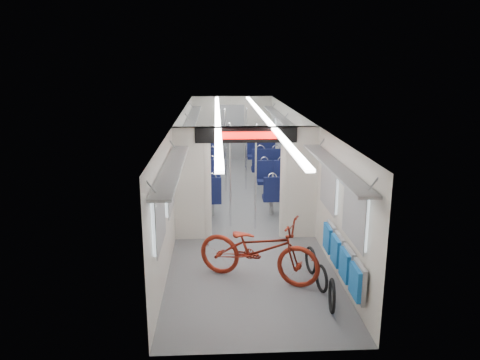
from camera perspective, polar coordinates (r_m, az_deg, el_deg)
The scene contains 14 objects.
carriage at distance 11.07m, azimuth 0.15°, elevation 3.65°, with size 12.00×12.02×2.31m.
bicycle at distance 7.80m, azimuth 2.23°, elevation -8.39°, with size 0.73×2.09×1.10m, color maroon.
flip_bench at distance 7.56m, azimuth 12.32°, elevation -9.23°, with size 0.12×2.12×0.53m.
bike_hoop_a at distance 7.11m, azimuth 11.14°, elevation -13.87°, with size 0.52×0.52×0.05m, color black.
bike_hoop_b at distance 7.66m, azimuth 9.91°, elevation -11.92°, with size 0.45×0.45×0.05m, color black.
bike_hoop_c at distance 8.24m, azimuth 8.61°, elevation -9.79°, with size 0.47×0.47×0.05m, color black.
seat_bay_near_left at distance 11.70m, azimuth -4.55°, elevation -0.64°, with size 0.90×2.04×1.09m.
seat_bay_near_right at distance 11.84m, azimuth 4.55°, elevation -0.55°, with size 0.88×1.92×1.05m.
seat_bay_far_left at distance 14.92m, azimuth -4.22°, elevation 2.68°, with size 0.91×2.07×1.10m.
seat_bay_far_right at distance 14.89m, azimuth 2.99°, elevation 2.79°, with size 0.96×2.30×1.17m.
stanchion_near_left at distance 10.09m, azimuth -1.19°, elevation 0.54°, with size 0.04×0.04×2.30m, color silver.
stanchion_near_right at distance 9.92m, azimuth 1.92°, elevation 0.29°, with size 0.04×0.04×2.30m, color silver.
stanchion_far_left at distance 12.91m, azimuth -1.76°, elevation 3.61°, with size 0.05×0.05×2.30m, color silver.
stanchion_far_right at distance 13.07m, azimuth 0.74°, elevation 3.75°, with size 0.04×0.04×2.30m, color silver.
Camera 1 is at (-0.58, -11.13, 3.57)m, focal length 35.00 mm.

